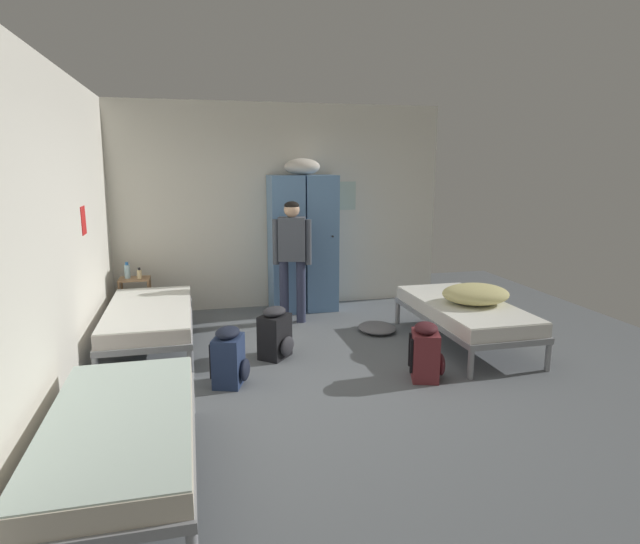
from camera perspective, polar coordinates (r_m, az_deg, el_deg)
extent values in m
plane|color=slate|center=(5.29, 0.67, -10.68)|extent=(8.29, 8.29, 0.00)
cube|color=silver|center=(7.49, -4.30, 6.95)|extent=(4.63, 0.06, 2.81)
cube|color=silver|center=(4.90, -26.19, 3.36)|extent=(0.06, 5.18, 2.81)
cube|color=#B7CCBC|center=(7.62, 1.84, 8.15)|extent=(0.55, 0.01, 0.40)
cube|color=red|center=(5.77, -24.02, 5.06)|extent=(0.01, 0.20, 0.28)
cube|color=#5B84B2|center=(7.25, -3.65, 2.99)|extent=(0.44, 0.52, 1.85)
cylinder|color=black|center=(6.98, -2.29, 3.71)|extent=(0.02, 0.03, 0.02)
cube|color=#5B84B2|center=(7.34, -0.11, 3.12)|extent=(0.44, 0.52, 1.85)
cylinder|color=black|center=(7.09, 1.36, 3.83)|extent=(0.02, 0.03, 0.02)
ellipsoid|color=beige|center=(7.21, -1.93, 11.22)|extent=(0.48, 0.36, 0.22)
cylinder|color=#99704C|center=(7.12, -20.63, -3.24)|extent=(0.03, 0.03, 0.55)
cylinder|color=#99704C|center=(7.09, -17.82, -3.12)|extent=(0.03, 0.03, 0.55)
cylinder|color=#99704C|center=(7.38, -20.39, -2.71)|extent=(0.03, 0.03, 0.55)
cylinder|color=#99704C|center=(7.35, -17.68, -2.60)|extent=(0.03, 0.03, 0.55)
cube|color=#99704C|center=(7.25, -19.09, -3.54)|extent=(0.38, 0.30, 0.02)
cube|color=#99704C|center=(7.17, -19.28, -0.71)|extent=(0.38, 0.30, 0.02)
cylinder|color=gray|center=(7.21, 14.54, -3.80)|extent=(0.06, 0.06, 0.28)
cylinder|color=gray|center=(6.86, 8.31, -4.33)|extent=(0.06, 0.06, 0.28)
cylinder|color=gray|center=(5.73, 23.27, -8.39)|extent=(0.06, 0.06, 0.28)
cylinder|color=gray|center=(5.29, 15.84, -9.55)|extent=(0.06, 0.06, 0.28)
cube|color=gray|center=(6.19, 15.17, -4.73)|extent=(0.90, 1.90, 0.06)
cube|color=silver|center=(6.16, 15.22, -3.84)|extent=(0.87, 1.84, 0.14)
cube|color=white|center=(6.14, 15.26, -3.16)|extent=(0.86, 1.82, 0.01)
cylinder|color=gray|center=(5.33, -22.89, -9.84)|extent=(0.06, 0.06, 0.28)
cylinder|color=gray|center=(5.26, -13.70, -9.55)|extent=(0.06, 0.06, 0.28)
cylinder|color=gray|center=(7.07, -20.60, -4.49)|extent=(0.06, 0.06, 0.28)
cylinder|color=gray|center=(7.01, -13.76, -4.20)|extent=(0.06, 0.06, 0.28)
cube|color=gray|center=(6.09, -17.77, -5.14)|extent=(0.90, 1.90, 0.06)
cube|color=silver|center=(6.07, -17.83, -4.23)|extent=(0.87, 1.84, 0.14)
cube|color=white|center=(6.05, -17.88, -3.55)|extent=(0.86, 1.82, 0.01)
cylinder|color=gray|center=(4.65, -24.34, -13.16)|extent=(0.06, 0.06, 0.28)
cylinder|color=gray|center=(4.56, -13.66, -12.91)|extent=(0.06, 0.06, 0.28)
cube|color=gray|center=(3.69, -20.54, -16.56)|extent=(0.90, 1.90, 0.06)
cube|color=beige|center=(3.65, -20.65, -15.17)|extent=(0.87, 1.84, 0.14)
cube|color=silver|center=(3.61, -20.74, -14.10)|extent=(0.86, 1.82, 0.01)
ellipsoid|color=#D1C67F|center=(6.09, 16.34, -2.27)|extent=(0.74, 0.62, 0.21)
cylinder|color=#2D334C|center=(6.78, -2.06, -2.11)|extent=(0.12, 0.12, 0.80)
cylinder|color=#2D334C|center=(6.80, -3.87, -2.09)|extent=(0.12, 0.12, 0.80)
cube|color=#474C56|center=(6.66, -3.02, 3.55)|extent=(0.37, 0.28, 0.55)
cylinder|color=#474C56|center=(6.65, -1.26, 3.21)|extent=(0.08, 0.08, 0.57)
cylinder|color=#474C56|center=(6.69, -4.77, 3.22)|extent=(0.08, 0.08, 0.57)
sphere|color=#DBAD89|center=(6.62, -3.06, 6.70)|extent=(0.20, 0.20, 0.20)
ellipsoid|color=black|center=(6.62, -3.06, 7.12)|extent=(0.19, 0.19, 0.11)
cylinder|color=#B2DBEA|center=(7.18, -19.95, 0.04)|extent=(0.07, 0.07, 0.17)
cylinder|color=#2666B2|center=(7.16, -20.01, 0.85)|extent=(0.04, 0.04, 0.04)
cylinder|color=beige|center=(7.11, -18.79, -0.23)|extent=(0.06, 0.06, 0.11)
cylinder|color=black|center=(7.10, -18.82, 0.32)|extent=(0.03, 0.03, 0.03)
cube|color=maroon|center=(5.16, 11.19, -8.77)|extent=(0.33, 0.38, 0.46)
ellipsoid|color=#42191E|center=(5.21, 12.81, -9.62)|extent=(0.15, 0.25, 0.20)
ellipsoid|color=#42191E|center=(5.07, 11.31, -5.91)|extent=(0.30, 0.34, 0.10)
cube|color=black|center=(5.06, 9.77, -8.87)|extent=(0.04, 0.05, 0.32)
cube|color=black|center=(5.22, 9.60, -8.20)|extent=(0.04, 0.05, 0.32)
cube|color=navy|center=(5.01, -9.77, -9.35)|extent=(0.33, 0.38, 0.46)
ellipsoid|color=black|center=(5.01, -8.05, -10.33)|extent=(0.15, 0.25, 0.20)
ellipsoid|color=black|center=(4.92, -9.87, -6.41)|extent=(0.30, 0.34, 0.10)
cube|color=black|center=(4.96, -11.57, -9.36)|extent=(0.04, 0.06, 0.32)
cube|color=black|center=(5.12, -11.00, -8.67)|extent=(0.04, 0.06, 0.32)
cube|color=black|center=(5.62, -4.87, -6.89)|extent=(0.39, 0.40, 0.46)
ellipsoid|color=#2D2D33|center=(5.57, -3.53, -7.93)|extent=(0.22, 0.23, 0.20)
ellipsoid|color=#2D2D33|center=(5.54, -4.92, -4.24)|extent=(0.35, 0.36, 0.10)
cube|color=black|center=(5.61, -6.53, -6.71)|extent=(0.05, 0.05, 0.32)
cube|color=black|center=(5.75, -5.57, -6.22)|extent=(0.05, 0.05, 0.32)
ellipsoid|color=slate|center=(6.52, 6.13, -5.96)|extent=(0.45, 0.51, 0.10)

